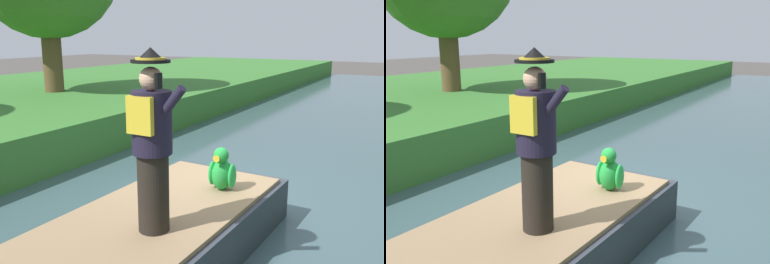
{
  "view_description": "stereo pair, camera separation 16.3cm",
  "coord_description": "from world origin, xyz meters",
  "views": [
    {
      "loc": [
        2.56,
        -5.27,
        2.67
      ],
      "look_at": [
        0.3,
        -1.32,
        1.61
      ],
      "focal_mm": 39.1,
      "sensor_mm": 36.0,
      "label": 1
    },
    {
      "loc": [
        2.7,
        -5.19,
        2.67
      ],
      "look_at": [
        0.3,
        -1.32,
        1.61
      ],
      "focal_mm": 39.1,
      "sensor_mm": 36.0,
      "label": 2
    }
  ],
  "objects": [
    {
      "name": "ground_plane",
      "position": [
        0.0,
        0.0,
        0.0
      ],
      "size": [
        80.0,
        80.0,
        0.0
      ],
      "primitive_type": "plane",
      "color": "#4C4742"
    },
    {
      "name": "person_pirate",
      "position": [
        0.25,
        -2.02,
        1.64
      ],
      "size": [
        0.61,
        0.42,
        1.85
      ],
      "rotation": [
        0.0,
        0.0,
        0.28
      ],
      "color": "black",
      "rests_on": "boat"
    },
    {
      "name": "canal_water",
      "position": [
        0.0,
        0.0,
        0.05
      ],
      "size": [
        6.69,
        48.0,
        0.1
      ],
      "primitive_type": "cube",
      "color": "#3D565B",
      "rests_on": "ground"
    },
    {
      "name": "parrot_plush",
      "position": [
        0.35,
        -0.63,
        0.95
      ],
      "size": [
        0.36,
        0.35,
        0.57
      ],
      "color": "green",
      "rests_on": "boat"
    },
    {
      "name": "boat",
      "position": [
        0.0,
        -1.78,
        0.4
      ],
      "size": [
        1.91,
        4.25,
        0.61
      ],
      "color": "#333842",
      "rests_on": "canal_water"
    }
  ]
}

